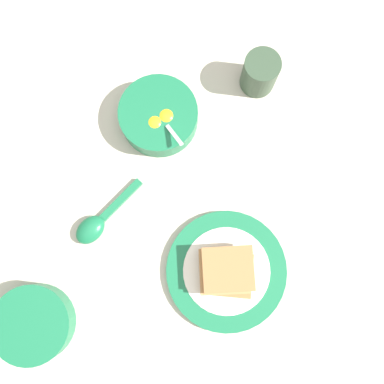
{
  "coord_description": "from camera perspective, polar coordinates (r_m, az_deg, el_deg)",
  "views": [
    {
      "loc": [
        -0.09,
        -0.1,
        0.83
      ],
      "look_at": [
        0.03,
        -0.1,
        0.02
      ],
      "focal_mm": 42.0,
      "sensor_mm": 36.0,
      "label": 1
    }
  ],
  "objects": [
    {
      "name": "ground_plane",
      "position": [
        0.84,
        -6.76,
        -2.2
      ],
      "size": [
        3.0,
        3.0,
        0.0
      ],
      "primitive_type": "plane",
      "color": "beige"
    },
    {
      "name": "soup_spoon",
      "position": [
        0.84,
        -12.05,
        -3.98
      ],
      "size": [
        0.14,
        0.13,
        0.03
      ],
      "color": "#196B42",
      "rests_on": "ground_plane"
    },
    {
      "name": "egg_bowl",
      "position": [
        0.85,
        -4.24,
        9.57
      ],
      "size": [
        0.15,
        0.15,
        0.08
      ],
      "color": "#196B42",
      "rests_on": "ground_plane"
    },
    {
      "name": "toast_sandwich",
      "position": [
        0.8,
        4.42,
        -10.03
      ],
      "size": [
        0.09,
        0.1,
        0.05
      ],
      "color": "#9E7042",
      "rests_on": "toast_plate"
    },
    {
      "name": "drinking_cup",
      "position": [
        0.87,
        8.63,
        14.74
      ],
      "size": [
        0.07,
        0.07,
        0.08
      ],
      "color": "#334733",
      "rests_on": "ground_plane"
    },
    {
      "name": "toast_plate",
      "position": [
        0.83,
        4.38,
        -9.95
      ],
      "size": [
        0.22,
        0.22,
        0.01
      ],
      "color": "#196B42",
      "rests_on": "ground_plane"
    },
    {
      "name": "congee_bowl",
      "position": [
        0.86,
        -19.53,
        -15.52
      ],
      "size": [
        0.14,
        0.14,
        0.05
      ],
      "color": "#196B42",
      "rests_on": "ground_plane"
    }
  ]
}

